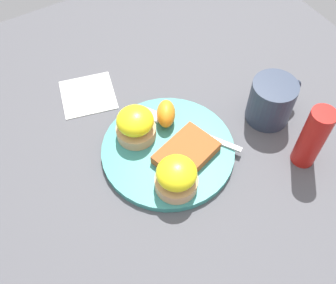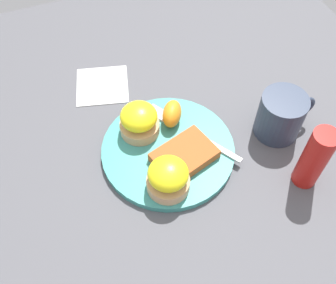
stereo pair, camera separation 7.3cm
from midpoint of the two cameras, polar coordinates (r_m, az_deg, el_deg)
ground_plane at (r=0.75m, az=-2.75°, el=-1.69°), size 1.10×1.10×0.00m
plate at (r=0.75m, az=-2.77°, el=-1.39°), size 0.25×0.25×0.01m
sandwich_benedict_left at (r=0.74m, az=-7.54°, el=2.30°), size 0.08×0.08×0.07m
sandwich_benedict_right at (r=0.67m, az=-1.86°, el=-5.28°), size 0.08×0.08×0.07m
hashbrown_patty at (r=0.72m, az=-0.19°, el=-1.81°), size 0.13×0.11×0.02m
orange_wedge at (r=0.76m, az=-3.01°, el=3.96°), size 0.06×0.07×0.04m
fork at (r=0.77m, az=-0.57°, el=1.98°), size 0.13×0.19×0.00m
cup at (r=0.79m, az=12.27°, el=5.66°), size 0.12×0.09×0.09m
napkin at (r=0.87m, az=-13.92°, el=6.55°), size 0.13×0.13×0.00m
condiment_bottle at (r=0.72m, az=17.59°, el=0.38°), size 0.04×0.04×0.14m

